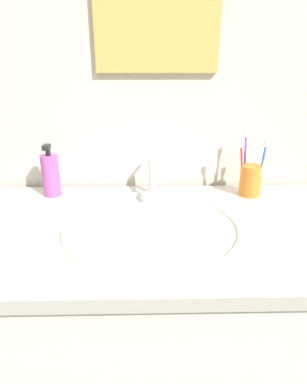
# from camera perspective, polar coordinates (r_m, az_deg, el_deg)

# --- Properties ---
(tiled_wall_back) EXTENTS (2.36, 0.04, 2.40)m
(tiled_wall_back) POSITION_cam_1_polar(r_m,az_deg,el_deg) (1.16, 0.55, 16.53)
(tiled_wall_back) COLOR beige
(tiled_wall_back) RESTS_ON ground
(vanity_counter) EXTENTS (1.16, 0.62, 0.89)m
(vanity_counter) POSITION_cam_1_polar(r_m,az_deg,el_deg) (1.17, 1.00, -25.36)
(vanity_counter) COLOR silver
(vanity_counter) RESTS_ON ground
(sink_basin) EXTENTS (0.50, 0.50, 0.11)m
(sink_basin) POSITION_cam_1_polar(r_m,az_deg,el_deg) (0.91, 0.04, -8.12)
(sink_basin) COLOR white
(sink_basin) RESTS_ON vanity_counter
(faucet) EXTENTS (0.02, 0.16, 0.13)m
(faucet) POSITION_cam_1_polar(r_m,az_deg,el_deg) (1.08, -0.24, 2.76)
(faucet) COLOR silver
(faucet) RESTS_ON sink_basin
(toothbrush_cup) EXTENTS (0.07, 0.07, 0.10)m
(toothbrush_cup) POSITION_cam_1_polar(r_m,az_deg,el_deg) (1.14, 16.69, 1.95)
(toothbrush_cup) COLOR orange
(toothbrush_cup) RESTS_ON vanity_counter
(toothbrush_purple) EXTENTS (0.01, 0.03, 0.21)m
(toothbrush_purple) POSITION_cam_1_polar(r_m,az_deg,el_deg) (1.14, 15.81, 5.88)
(toothbrush_purple) COLOR purple
(toothbrush_purple) RESTS_ON toothbrush_cup
(toothbrush_red) EXTENTS (0.03, 0.01, 0.18)m
(toothbrush_red) POSITION_cam_1_polar(r_m,az_deg,el_deg) (1.11, 15.27, 4.83)
(toothbrush_red) COLOR red
(toothbrush_red) RESTS_ON toothbrush_cup
(toothbrush_blue) EXTENTS (0.02, 0.01, 0.19)m
(toothbrush_blue) POSITION_cam_1_polar(r_m,az_deg,el_deg) (1.12, 18.60, 4.73)
(toothbrush_blue) COLOR blue
(toothbrush_blue) RESTS_ON toothbrush_cup
(toothbrush_white) EXTENTS (0.04, 0.03, 0.20)m
(toothbrush_white) POSITION_cam_1_polar(r_m,az_deg,el_deg) (1.10, 18.88, 4.80)
(toothbrush_white) COLOR white
(toothbrush_white) RESTS_ON toothbrush_cup
(soap_dispenser) EXTENTS (0.06, 0.06, 0.18)m
(soap_dispenser) POSITION_cam_1_polar(r_m,az_deg,el_deg) (1.13, -17.64, 2.93)
(soap_dispenser) COLOR #B24CA5
(soap_dispenser) RESTS_ON vanity_counter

